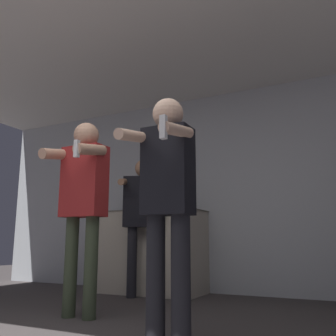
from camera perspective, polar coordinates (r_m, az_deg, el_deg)
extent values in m
cube|color=#B2B7BC|center=(4.88, 6.85, -3.39)|extent=(7.00, 0.06, 2.55)
cube|color=silver|center=(3.88, -2.27, 19.11)|extent=(7.00, 3.71, 0.05)
cube|color=#BCB29E|center=(4.81, -2.69, -12.63)|extent=(1.33, 0.64, 1.00)
cube|color=#676256|center=(4.83, -2.64, -6.67)|extent=(1.36, 0.67, 0.01)
cylinder|color=#194723|center=(5.07, -6.12, -5.41)|extent=(0.07, 0.07, 0.24)
cylinder|color=#194723|center=(5.09, -6.08, -3.49)|extent=(0.03, 0.03, 0.10)
sphere|color=maroon|center=(5.10, -6.06, -2.94)|extent=(0.03, 0.03, 0.03)
cylinder|color=black|center=(4.70, 1.83, -5.15)|extent=(0.09, 0.09, 0.22)
cylinder|color=black|center=(4.72, 1.82, -3.43)|extent=(0.04, 0.04, 0.07)
sphere|color=black|center=(4.72, 1.81, -3.03)|extent=(0.04, 0.04, 0.04)
cylinder|color=maroon|center=(4.95, -3.87, -5.24)|extent=(0.07, 0.07, 0.25)
cylinder|color=maroon|center=(4.97, -3.85, -3.46)|extent=(0.03, 0.03, 0.06)
sphere|color=maroon|center=(4.97, -3.84, -3.13)|extent=(0.04, 0.04, 0.04)
cylinder|color=black|center=(2.52, -1.90, -16.28)|extent=(0.12, 0.12, 0.79)
cylinder|color=black|center=(2.44, 1.96, -16.44)|extent=(0.12, 0.12, 0.79)
cube|color=black|center=(2.51, 0.00, -0.46)|extent=(0.33, 0.20, 0.59)
sphere|color=beige|center=(2.62, 0.00, 8.25)|extent=(0.21, 0.21, 0.21)
cylinder|color=beige|center=(2.47, -5.15, 4.85)|extent=(0.08, 0.39, 0.14)
cylinder|color=beige|center=(2.33, 1.38, 5.78)|extent=(0.08, 0.39, 0.14)
cube|color=white|center=(2.16, -0.71, 6.25)|extent=(0.04, 0.04, 0.14)
cylinder|color=#38422D|center=(3.41, -14.59, -14.26)|extent=(0.11, 0.11, 0.83)
cylinder|color=#38422D|center=(3.28, -11.68, -14.53)|extent=(0.11, 0.11, 0.83)
cube|color=maroon|center=(3.38, -12.62, -2.02)|extent=(0.39, 0.20, 0.62)
sphere|color=tan|center=(3.47, -12.32, 4.91)|extent=(0.23, 0.23, 0.23)
cylinder|color=tan|center=(3.42, -16.63, 2.03)|extent=(0.09, 0.35, 0.15)
cylinder|color=tan|center=(3.18, -11.77, 2.76)|extent=(0.09, 0.35, 0.15)
cube|color=white|center=(3.05, -13.74, 2.89)|extent=(0.04, 0.04, 0.14)
cylinder|color=black|center=(4.44, -5.53, -14.05)|extent=(0.11, 0.11, 0.79)
cylinder|color=black|center=(4.41, -2.19, -14.11)|extent=(0.11, 0.11, 0.79)
cube|color=black|center=(4.44, -3.75, -5.17)|extent=(0.50, 0.36, 0.59)
sphere|color=#9E7051|center=(4.50, -3.68, -0.06)|extent=(0.22, 0.22, 0.22)
cylinder|color=#9E7051|center=(4.35, -6.82, -2.10)|extent=(0.20, 0.33, 0.13)
cylinder|color=#9E7051|center=(4.29, -1.09, -2.05)|extent=(0.20, 0.33, 0.13)
cube|color=white|center=(4.14, -1.27, -2.08)|extent=(0.05, 0.05, 0.14)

